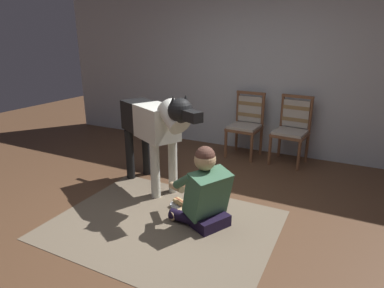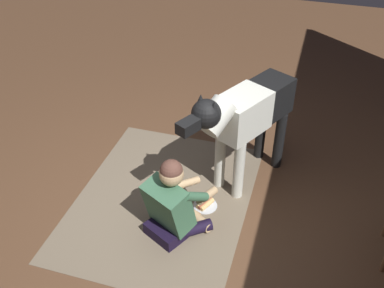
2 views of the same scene
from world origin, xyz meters
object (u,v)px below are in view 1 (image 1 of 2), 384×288
Objects in this scene: person_sitting_on_floor at (204,193)px; large_dog at (154,125)px; hot_dog_on_plate at (181,203)px; dining_chair_left_of_pair at (247,121)px; dining_chair_right_of_pair at (292,126)px.

large_dog is (-0.85, 0.44, 0.48)m from person_sitting_on_floor.
large_dog reaches higher than hot_dog_on_plate.
person_sitting_on_floor is 0.55× the size of large_dog.
large_dog is at bearing -109.26° from dining_chair_left_of_pair.
hot_dog_on_plate is at bearing -27.43° from large_dog.
dining_chair_right_of_pair is 0.67× the size of large_dog.
dining_chair_right_of_pair is 2.13m from large_dog.
hot_dog_on_plate is (-0.81, -1.93, -0.52)m from dining_chair_right_of_pair.
dining_chair_left_of_pair reaches higher than person_sitting_on_floor.
dining_chair_right_of_pair is 1.22× the size of person_sitting_on_floor.
dining_chair_left_of_pair reaches higher than hot_dog_on_plate.
dining_chair_left_of_pair is at bearing 86.58° from hot_dog_on_plate.
large_dog reaches higher than person_sitting_on_floor.
dining_chair_left_of_pair is 2.15m from person_sitting_on_floor.
dining_chair_left_of_pair is 0.67× the size of large_dog.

